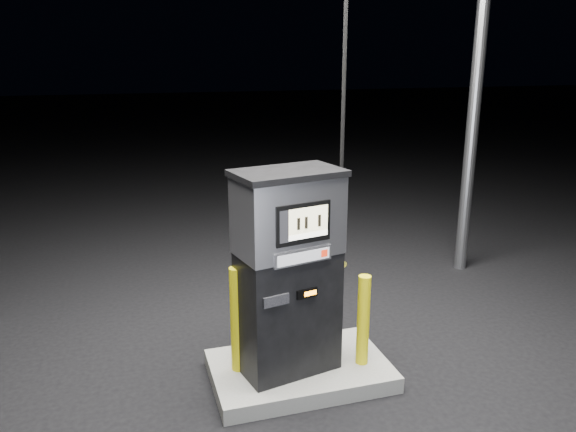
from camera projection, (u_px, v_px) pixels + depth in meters
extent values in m
plane|color=black|center=(300.00, 378.00, 5.17)|extent=(80.00, 80.00, 0.00)
cube|color=slate|center=(300.00, 371.00, 5.15)|extent=(1.60, 1.00, 0.15)
cylinder|color=gray|center=(475.00, 104.00, 7.21)|extent=(0.16, 0.16, 4.50)
cube|color=black|center=(288.00, 311.00, 4.92)|extent=(0.92, 0.65, 1.10)
cube|color=#AEAEB5|center=(288.00, 215.00, 4.68)|extent=(0.94, 0.67, 0.66)
cube|color=black|center=(288.00, 173.00, 4.58)|extent=(0.98, 0.71, 0.05)
cube|color=black|center=(303.00, 223.00, 4.46)|extent=(0.49, 0.13, 0.33)
cube|color=beige|center=(308.00, 220.00, 4.46)|extent=(0.35, 0.08, 0.21)
cube|color=white|center=(308.00, 235.00, 4.50)|extent=(0.35, 0.08, 0.04)
cube|color=#AEAEB5|center=(303.00, 257.00, 4.54)|extent=(0.52, 0.14, 0.12)
cube|color=#919399|center=(304.00, 257.00, 4.53)|extent=(0.47, 0.10, 0.09)
cube|color=red|center=(324.00, 253.00, 4.62)|extent=(0.06, 0.02, 0.06)
cube|color=black|center=(307.00, 293.00, 4.66)|extent=(0.19, 0.06, 0.08)
cube|color=orange|center=(311.00, 293.00, 4.66)|extent=(0.11, 0.03, 0.04)
cube|color=black|center=(276.00, 301.00, 4.52)|extent=(0.23, 0.07, 0.09)
cube|color=black|center=(333.00, 262.00, 5.03)|extent=(0.12, 0.17, 0.22)
cylinder|color=gray|center=(338.00, 261.00, 5.05)|extent=(0.10, 0.20, 0.06)
cylinder|color=black|center=(344.00, 96.00, 4.60)|extent=(0.04, 0.04, 2.73)
cylinder|color=#D5C80B|center=(238.00, 320.00, 4.91)|extent=(0.16, 0.16, 0.97)
cylinder|color=#D5C80B|center=(363.00, 320.00, 5.03)|extent=(0.13, 0.13, 0.85)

